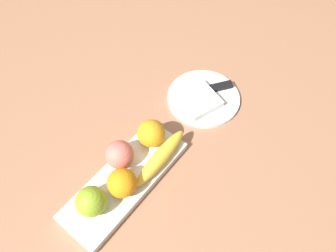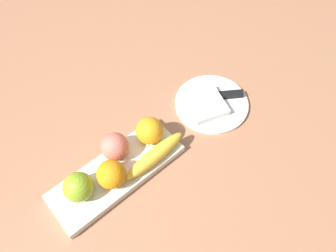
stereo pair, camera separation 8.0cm
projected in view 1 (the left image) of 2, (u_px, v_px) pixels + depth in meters
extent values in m
plane|color=#9D694C|center=(106.00, 186.00, 0.77)|extent=(2.40, 2.40, 0.00)
cube|color=white|center=(125.00, 180.00, 0.76)|extent=(0.35, 0.13, 0.02)
sphere|color=#85AB25|center=(91.00, 201.00, 0.68)|extent=(0.07, 0.07, 0.07)
ellipsoid|color=yellow|center=(161.00, 157.00, 0.76)|extent=(0.19, 0.04, 0.04)
sphere|color=orange|center=(122.00, 183.00, 0.71)|extent=(0.07, 0.07, 0.07)
sphere|color=orange|center=(151.00, 133.00, 0.78)|extent=(0.07, 0.07, 0.07)
sphere|color=#DF6E5E|center=(120.00, 155.00, 0.75)|extent=(0.07, 0.07, 0.07)
cylinder|color=white|center=(204.00, 98.00, 0.92)|extent=(0.21, 0.21, 0.01)
cube|color=white|center=(199.00, 100.00, 0.89)|extent=(0.13, 0.13, 0.02)
cube|color=silver|center=(199.00, 92.00, 0.92)|extent=(0.13, 0.10, 0.00)
cube|color=black|center=(218.00, 87.00, 0.92)|extent=(0.09, 0.07, 0.01)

